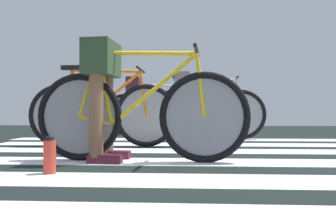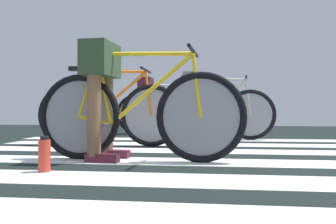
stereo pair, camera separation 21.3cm
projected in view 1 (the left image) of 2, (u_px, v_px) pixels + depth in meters
The scene contains 10 objects.
ground at pixel (204, 158), 3.20m from camera, with size 18.00×14.00×0.02m.
crosswalk_markings at pixel (205, 156), 3.22m from camera, with size 5.45×4.22×0.00m.
bicycle_1_of_4 at pixel (140, 114), 2.88m from camera, with size 1.74×0.52×0.93m.
cyclist_1_of_4 at pixel (102, 84), 2.92m from camera, with size 0.34×0.42×0.97m.
bicycle_2_of_4 at pixel (102, 113), 4.13m from camera, with size 1.74×0.52×0.93m.
bicycle_3_of_4 at pixel (205, 113), 5.21m from camera, with size 1.74×0.52×0.93m.
cyclist_3_of_4 at pixel (183, 96), 5.25m from camera, with size 0.34×0.42×0.97m.
bicycle_4_of_4 at pixel (151, 112), 6.39m from camera, with size 1.74×0.52×0.93m.
cyclist_4_of_4 at pixel (134, 97), 6.42m from camera, with size 0.32×0.41×1.01m.
water_bottle at pixel (50, 156), 2.31m from camera, with size 0.08×0.08×0.24m.
Camera 1 is at (-0.13, -3.21, 0.42)m, focal length 38.48 mm.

